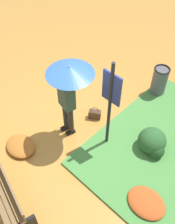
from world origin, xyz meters
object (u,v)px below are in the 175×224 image
Objects in this scene: trash_bin at (159,81)px; info_sign_post at (111,98)px; person_with_umbrella at (68,84)px; park_bench at (6,195)px; handbag at (95,114)px.

info_sign_post is at bearing -87.00° from trash_bin.
person_with_umbrella is 0.89× the size of info_sign_post.
park_bench is 4.67m from trash_bin.
handbag is at bearing 97.27° from park_bench.
info_sign_post is 1.61× the size of park_bench.
trash_bin is at bearing 72.16° from handbag.
info_sign_post reaches higher than trash_bin.
trash_bin is at bearing 93.00° from info_sign_post.
handbag is 0.26× the size of park_bench.
info_sign_post reaches higher than park_bench.
info_sign_post is 2.44m from trash_bin.
person_with_umbrella is 2.90m from trash_bin.
person_with_umbrella is 1.60m from handbag.
trash_bin is at bearing 75.07° from person_with_umbrella.
info_sign_post is 2.76× the size of trash_bin.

